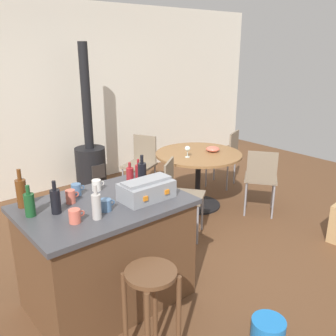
% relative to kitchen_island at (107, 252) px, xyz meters
% --- Properties ---
extents(ground_plane, '(8.80, 8.80, 0.00)m').
position_rel_kitchen_island_xyz_m(ground_plane, '(0.91, 0.18, -0.45)').
color(ground_plane, brown).
extents(back_wall, '(8.00, 0.10, 2.70)m').
position_rel_kitchen_island_xyz_m(back_wall, '(0.91, 2.83, 0.90)').
color(back_wall, silver).
rests_on(back_wall, ground_plane).
extents(kitchen_island, '(1.30, 0.89, 0.90)m').
position_rel_kitchen_island_xyz_m(kitchen_island, '(0.00, 0.00, 0.00)').
color(kitchen_island, brown).
rests_on(kitchen_island, ground_plane).
extents(wooden_stool, '(0.35, 0.35, 0.69)m').
position_rel_kitchen_island_xyz_m(wooden_stool, '(-0.09, -0.73, 0.05)').
color(wooden_stool, brown).
rests_on(wooden_stool, ground_plane).
extents(dining_table, '(1.13, 1.13, 0.74)m').
position_rel_kitchen_island_xyz_m(dining_table, '(1.95, 0.92, 0.12)').
color(dining_table, black).
rests_on(dining_table, ground_plane).
extents(folding_chair_near, '(0.56, 0.56, 0.87)m').
position_rel_kitchen_island_xyz_m(folding_chair_near, '(2.37, 0.22, 0.07)').
color(folding_chair_near, '#7F705B').
rests_on(folding_chair_near, ground_plane).
extents(folding_chair_far, '(0.52, 0.52, 0.87)m').
position_rel_kitchen_island_xyz_m(folding_chair_far, '(2.80, 1.19, 0.06)').
color(folding_chair_far, '#7F705B').
rests_on(folding_chair_far, ground_plane).
extents(folding_chair_left, '(0.53, 0.53, 0.85)m').
position_rel_kitchen_island_xyz_m(folding_chair_left, '(1.62, 1.76, 0.05)').
color(folding_chair_left, '#7F705B').
rests_on(folding_chair_left, ground_plane).
extents(folding_chair_right, '(0.56, 0.56, 0.88)m').
position_rel_kitchen_island_xyz_m(folding_chair_right, '(1.22, 0.47, 0.07)').
color(folding_chair_right, '#7F705B').
rests_on(folding_chair_right, ground_plane).
extents(wood_stove, '(0.44, 0.45, 2.14)m').
position_rel_kitchen_island_xyz_m(wood_stove, '(1.10, 2.30, 0.06)').
color(wood_stove, black).
rests_on(wood_stove, ground_plane).
extents(toolbox, '(0.42, 0.26, 0.17)m').
position_rel_kitchen_island_xyz_m(toolbox, '(0.31, -0.15, 0.53)').
color(toolbox, gray).
rests_on(toolbox, kitchen_island).
extents(bottle_0, '(0.07, 0.07, 0.18)m').
position_rel_kitchen_island_xyz_m(bottle_0, '(0.43, 0.27, 0.52)').
color(bottle_0, maroon).
rests_on(bottle_0, kitchen_island).
extents(bottle_1, '(0.07, 0.07, 0.25)m').
position_rel_kitchen_island_xyz_m(bottle_1, '(-0.36, 0.06, 0.55)').
color(bottle_1, black).
rests_on(bottle_1, kitchen_island).
extents(bottle_2, '(0.07, 0.07, 0.26)m').
position_rel_kitchen_island_xyz_m(bottle_2, '(-0.18, -0.21, 0.55)').
color(bottle_2, '#B7B2AD').
rests_on(bottle_2, kitchen_island).
extents(bottle_3, '(0.08, 0.08, 0.30)m').
position_rel_kitchen_island_xyz_m(bottle_3, '(-0.52, 0.33, 0.57)').
color(bottle_3, '#603314').
rests_on(bottle_3, kitchen_island).
extents(bottle_4, '(0.08, 0.08, 0.24)m').
position_rel_kitchen_island_xyz_m(bottle_4, '(-0.53, 0.14, 0.54)').
color(bottle_4, '#194C23').
rests_on(bottle_4, kitchen_island).
extents(bottle_5, '(0.08, 0.08, 0.27)m').
position_rel_kitchen_island_xyz_m(bottle_5, '(0.48, 0.14, 0.55)').
color(bottle_5, black).
rests_on(bottle_5, kitchen_island).
extents(bottle_6, '(0.06, 0.06, 0.20)m').
position_rel_kitchen_island_xyz_m(bottle_6, '(0.51, 0.25, 0.53)').
color(bottle_6, maroon).
rests_on(bottle_6, kitchen_island).
extents(cup_0, '(0.12, 0.08, 0.10)m').
position_rel_kitchen_island_xyz_m(cup_0, '(-0.09, 0.28, 0.50)').
color(cup_0, '#4C7099').
rests_on(cup_0, kitchen_island).
extents(cup_1, '(0.11, 0.08, 0.09)m').
position_rel_kitchen_island_xyz_m(cup_1, '(0.09, 0.27, 0.50)').
color(cup_1, white).
rests_on(cup_1, kitchen_island).
extents(cup_2, '(0.12, 0.08, 0.10)m').
position_rel_kitchen_island_xyz_m(cup_2, '(-0.33, -0.17, 0.50)').
color(cup_2, '#DB6651').
rests_on(cup_2, kitchen_island).
extents(cup_3, '(0.12, 0.09, 0.09)m').
position_rel_kitchen_island_xyz_m(cup_3, '(-0.06, -0.14, 0.49)').
color(cup_3, '#4C7099').
rests_on(cup_3, kitchen_island).
extents(cup_4, '(0.11, 0.08, 0.11)m').
position_rel_kitchen_island_xyz_m(cup_4, '(-0.20, 0.16, 0.50)').
color(cup_4, '#DB6651').
rests_on(cup_4, kitchen_island).
extents(wine_glass, '(0.07, 0.07, 0.14)m').
position_rel_kitchen_island_xyz_m(wine_glass, '(1.71, 0.88, 0.40)').
color(wine_glass, silver).
rests_on(wine_glass, dining_table).
extents(serving_bowl, '(0.18, 0.18, 0.07)m').
position_rel_kitchen_island_xyz_m(serving_bowl, '(2.15, 0.85, 0.33)').
color(serving_bowl, '#DB6651').
rests_on(serving_bowl, dining_table).
extents(plastic_bucket, '(0.24, 0.24, 0.25)m').
position_rel_kitchen_island_xyz_m(plastic_bucket, '(0.57, -1.21, -0.33)').
color(plastic_bucket, blue).
rests_on(plastic_bucket, ground_plane).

